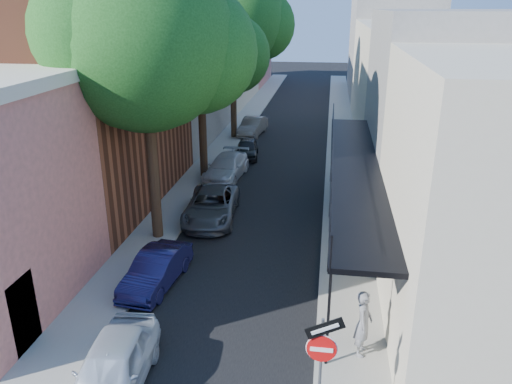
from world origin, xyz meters
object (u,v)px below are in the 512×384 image
(parked_car_e, at_px, (247,149))
(oak_mid, at_px, (208,48))
(sign_post, at_px, (322,353))
(parked_car_f, at_px, (253,126))
(oak_far, at_px, (239,19))
(parked_car_a, at_px, (113,368))
(oak_near, at_px, (157,43))
(parked_car_b, at_px, (156,270))
(parked_car_c, at_px, (211,206))
(pedestrian, at_px, (363,323))
(parked_car_d, at_px, (226,167))

(parked_car_e, bearing_deg, oak_mid, -115.67)
(sign_post, distance_m, parked_car_f, 27.80)
(oak_far, height_order, parked_car_a, oak_far)
(oak_near, bearing_deg, parked_car_e, 83.65)
(parked_car_b, relative_size, parked_car_f, 0.92)
(oak_far, bearing_deg, parked_car_f, 49.03)
(oak_mid, distance_m, parked_car_c, 8.86)
(oak_mid, distance_m, parked_car_f, 11.82)
(sign_post, xyz_separation_m, oak_far, (-6.51, 26.30, 6.22))
(sign_post, xyz_separation_m, pedestrian, (1.10, 2.63, -0.95))
(parked_car_c, bearing_deg, pedestrian, -58.61)
(pedestrian, bearing_deg, oak_far, 27.27)
(parked_car_d, distance_m, parked_car_e, 4.28)
(oak_near, distance_m, pedestrian, 12.19)
(parked_car_a, bearing_deg, parked_car_c, 86.12)
(sign_post, bearing_deg, parked_car_a, 175.93)
(oak_near, distance_m, oak_mid, 8.01)
(parked_car_f, bearing_deg, oak_far, -124.33)
(parked_car_e, bearing_deg, oak_near, -103.04)
(oak_far, distance_m, parked_car_d, 12.01)
(parked_car_c, relative_size, parked_car_d, 1.06)
(parked_car_f, bearing_deg, sign_post, -71.39)
(parked_car_d, bearing_deg, parked_car_e, 88.51)
(parked_car_d, relative_size, pedestrian, 2.31)
(oak_far, bearing_deg, oak_mid, -90.41)
(oak_near, height_order, parked_car_a, oak_near)
(parked_car_e, bearing_deg, parked_car_b, -98.74)
(oak_near, height_order, parked_car_d, oak_near)
(sign_post, xyz_separation_m, parked_car_f, (-5.76, 27.16, -1.38))
(parked_car_a, bearing_deg, parked_car_e, 86.05)
(oak_far, bearing_deg, parked_car_c, -84.93)
(sign_post, distance_m, parked_car_d, 18.01)
(parked_car_d, height_order, parked_car_f, parked_car_f)
(oak_far, relative_size, parked_car_d, 2.66)
(sign_post, relative_size, parked_car_d, 0.67)
(parked_car_c, bearing_deg, parked_car_b, -100.15)
(sign_post, distance_m, parked_car_a, 5.33)
(parked_car_c, relative_size, parked_car_e, 1.39)
(sign_post, height_order, oak_mid, oak_mid)
(parked_car_b, distance_m, parked_car_f, 21.75)
(parked_car_f, bearing_deg, parked_car_c, -81.28)
(parked_car_a, distance_m, parked_car_c, 10.93)
(oak_far, xyz_separation_m, pedestrian, (7.62, -23.67, -7.17))
(sign_post, xyz_separation_m, parked_car_e, (-5.19, 21.29, -1.45))
(oak_mid, height_order, parked_car_e, oak_mid)
(oak_near, distance_m, parked_car_e, 14.11)
(oak_far, distance_m, parked_car_a, 27.05)
(parked_car_a, height_order, parked_car_c, parked_car_a)
(oak_far, height_order, parked_car_e, oak_far)
(parked_car_b, relative_size, pedestrian, 1.90)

